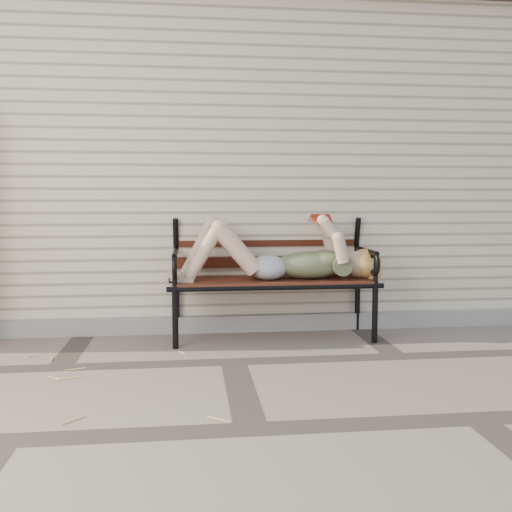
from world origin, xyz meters
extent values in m
plane|color=#77665B|center=(0.00, 0.00, 0.00)|extent=(80.00, 80.00, 0.00)
cube|color=beige|center=(0.00, 3.00, 1.50)|extent=(8.00, 4.00, 3.00)
cube|color=#4A3935|center=(0.00, 3.00, 3.15)|extent=(8.30, 4.30, 0.30)
cube|color=#A39E94|center=(0.00, 0.97, 0.07)|extent=(8.00, 0.10, 0.15)
cylinder|color=black|center=(-0.44, 0.44, 0.25)|extent=(0.05, 0.05, 0.50)
cylinder|color=black|center=(-0.44, 0.94, 0.25)|extent=(0.05, 0.05, 0.50)
cylinder|color=black|center=(1.22, 0.44, 0.25)|extent=(0.05, 0.05, 0.50)
cylinder|color=black|center=(1.22, 0.94, 0.25)|extent=(0.05, 0.05, 0.50)
cube|color=#552215|center=(0.39, 0.69, 0.50)|extent=(1.70, 0.55, 0.03)
cylinder|color=black|center=(0.39, 0.44, 0.48)|extent=(1.79, 0.04, 0.04)
cylinder|color=black|center=(0.39, 0.94, 0.48)|extent=(1.79, 0.04, 0.04)
torus|color=black|center=(0.39, 1.06, 1.06)|extent=(0.31, 0.04, 0.31)
ellipsoid|color=#0B364F|center=(0.71, 0.66, 0.64)|extent=(0.60, 0.35, 0.24)
ellipsoid|color=#0B364F|center=(0.84, 0.66, 0.68)|extent=(0.29, 0.34, 0.18)
ellipsoid|color=#B3B3B8|center=(0.35, 0.66, 0.62)|extent=(0.34, 0.38, 0.21)
sphere|color=beige|center=(1.14, 0.66, 0.64)|extent=(0.25, 0.25, 0.25)
ellipsoid|color=#EEC059|center=(1.20, 0.66, 0.64)|extent=(0.28, 0.28, 0.26)
cube|color=#A41B12|center=(0.80, 0.66, 1.06)|extent=(0.16, 0.02, 0.02)
cube|color=white|center=(0.80, 0.61, 1.03)|extent=(0.16, 0.10, 0.06)
cube|color=white|center=(0.80, 0.70, 1.03)|extent=(0.16, 0.10, 0.06)
cube|color=#A41B12|center=(0.80, 0.61, 1.04)|extent=(0.17, 0.10, 0.06)
cube|color=#A41B12|center=(0.80, 0.71, 1.04)|extent=(0.17, 0.10, 0.06)
cylinder|color=#DFCE6C|center=(-1.03, -0.81, 0.01)|extent=(0.06, 0.07, 0.01)
cylinder|color=#DFCE6C|center=(-1.25, 0.33, 0.01)|extent=(0.08, 0.04, 0.01)
cylinder|color=#DFCE6C|center=(-0.01, -0.93, 0.01)|extent=(0.14, 0.02, 0.01)
cylinder|color=#DFCE6C|center=(-0.57, -0.71, 0.01)|extent=(0.07, 0.08, 0.01)
cylinder|color=#DFCE6C|center=(-1.28, -0.37, 0.01)|extent=(0.10, 0.05, 0.01)
cylinder|color=#DFCE6C|center=(-1.40, -0.66, 0.01)|extent=(0.04, 0.11, 0.01)
cylinder|color=#DFCE6C|center=(-0.58, -0.68, 0.01)|extent=(0.05, 0.09, 0.01)
cylinder|color=#DFCE6C|center=(-0.20, -0.22, 0.01)|extent=(0.14, 0.06, 0.01)
cylinder|color=#DFCE6C|center=(-0.84, -1.13, 0.01)|extent=(0.02, 0.16, 0.01)
camera|label=1|loc=(-0.31, -4.11, 1.20)|focal=40.00mm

